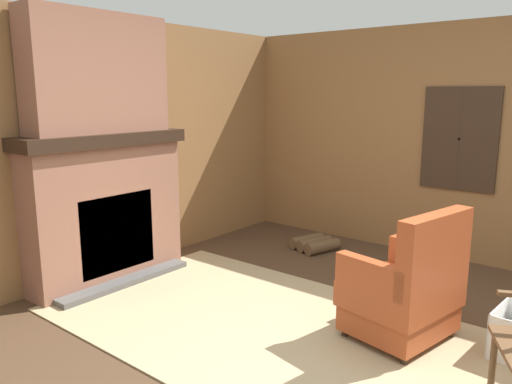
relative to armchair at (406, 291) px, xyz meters
name	(u,v)px	position (x,y,z in m)	size (l,w,h in m)	color
ground_plane	(337,366)	(-0.18, -0.59, -0.35)	(14.00, 14.00, 0.00)	#4C3523
wood_panel_wall_left	(89,149)	(-2.76, -0.59, 0.83)	(0.06, 5.69, 2.36)	olive
wood_panel_wall_back	(474,145)	(-0.19, 1.99, 0.83)	(5.69, 0.09, 2.36)	olive
fireplace_hearth	(106,209)	(-2.54, -0.59, 0.31)	(0.55, 1.54, 1.33)	#93604C
chimney_breast	(97,73)	(-2.56, -0.59, 1.48)	(0.30, 1.27, 1.00)	#93604C
area_rug	(289,334)	(-0.64, -0.45, -0.35)	(3.66, 1.91, 0.01)	tan
armchair	(406,291)	(0.00, 0.00, 0.00)	(0.72, 0.79, 0.93)	#A84723
firewood_stack	(315,244)	(-1.56, 1.34, -0.29)	(0.49, 0.51, 0.13)	brown
oil_lamp_vase	(38,123)	(-2.59, -1.13, 1.09)	(0.12, 0.12, 0.30)	#47708E
storage_case	(148,123)	(-2.59, -0.05, 1.04)	(0.15, 0.27, 0.11)	black
decorative_plate_on_mantel	(106,119)	(-2.61, -0.49, 1.10)	(0.06, 0.23, 0.23)	gold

